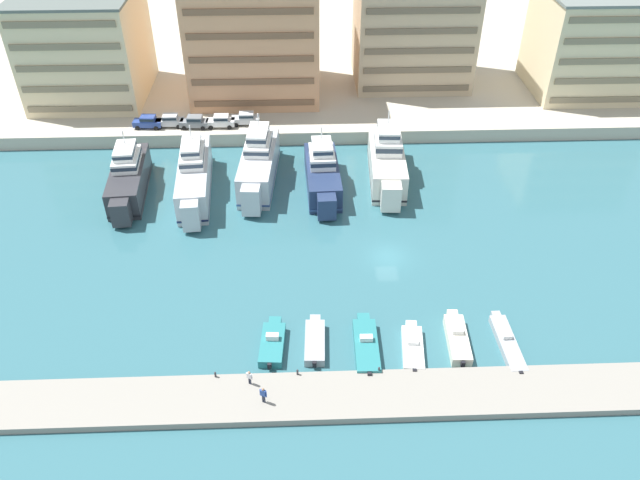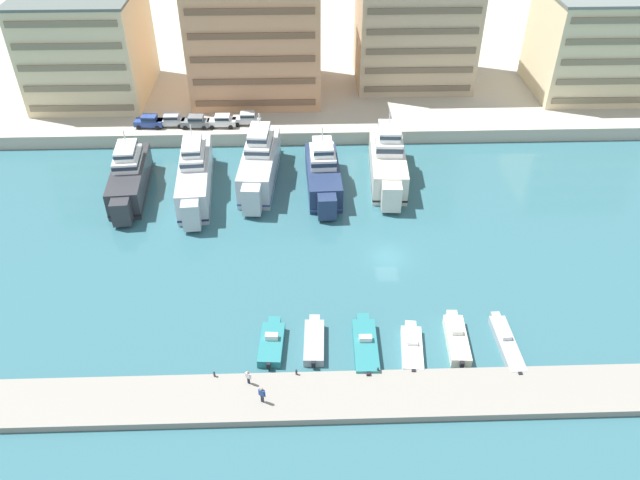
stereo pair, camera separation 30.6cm
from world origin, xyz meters
TOP-DOWN VIEW (x-y plane):
  - ground_plane at (0.00, 0.00)m, footprint 400.00×400.00m
  - quay_promenade at (0.00, 61.23)m, footprint 180.00×70.00m
  - pier_dock at (0.00, -19.60)m, footprint 120.00×5.18m
  - yacht_charcoal_far_left at (-31.56, 14.39)m, footprint 4.92×15.97m
  - yacht_silver_left at (-23.20, 14.28)m, footprint 4.87×18.32m
  - yacht_silver_mid_left at (-15.10, 16.71)m, footprint 5.19×17.41m
  - yacht_navy_center_left at (-6.83, 14.58)m, footprint 4.52×15.11m
  - yacht_ivory_center at (1.73, 16.62)m, footprint 5.16×16.51m
  - motorboat_teal_far_left at (-12.69, -13.16)m, footprint 2.51×6.37m
  - motorboat_grey_left at (-8.68, -13.07)m, footprint 2.10×6.42m
  - motorboat_teal_mid_left at (-3.88, -13.83)m, footprint 2.32×7.86m
  - motorboat_white_center_left at (0.48, -14.15)m, footprint 2.49×6.56m
  - motorboat_cream_center at (4.87, -13.30)m, footprint 2.20×7.02m
  - motorboat_grey_center_right at (9.54, -13.91)m, footprint 1.77×8.18m
  - car_blue_far_left at (-31.61, 28.86)m, footprint 4.21×2.14m
  - car_silver_left at (-28.48, 29.12)m, footprint 4.10×1.93m
  - car_grey_mid_left at (-24.86, 28.58)m, footprint 4.18×2.09m
  - car_white_center_left at (-21.05, 28.67)m, footprint 4.14×2.00m
  - car_silver_center at (-17.45, 29.37)m, footprint 4.10×1.93m
  - apartment_block_far_left at (-42.04, 41.18)m, footprint 16.95×18.22m
  - apartment_block_left at (-16.30, 41.22)m, footprint 19.93×16.86m
  - apartment_block_mid_left at (8.86, 44.66)m, footprint 18.60×14.06m
  - apartment_block_center_left at (36.81, 40.08)m, footprint 18.31×15.34m
  - pedestrian_near_edge at (-13.25, -20.19)m, footprint 0.62×0.43m
  - pedestrian_mid_deck at (-14.53, -18.16)m, footprint 0.54×0.39m
  - bollard_west at (-17.64, -17.26)m, footprint 0.20×0.20m
  - bollard_west_mid at (-10.36, -17.26)m, footprint 0.20×0.20m
  - bollard_east_mid at (-3.08, -17.26)m, footprint 0.20×0.20m

SIDE VIEW (x-z plane):
  - ground_plane at x=0.00m, z-range 0.00..0.00m
  - pier_dock at x=0.00m, z-range 0.00..0.70m
  - motorboat_grey_center_right at x=9.54m, z-range -0.20..0.96m
  - motorboat_white_center_left at x=0.48m, z-range -0.16..0.95m
  - motorboat_grey_left at x=-8.68m, z-range 0.00..0.90m
  - motorboat_teal_far_left at x=-12.69m, z-range -0.25..1.20m
  - motorboat_teal_mid_left at x=-3.88m, z-range -0.24..1.24m
  - motorboat_cream_center at x=4.87m, z-range -0.22..1.31m
  - quay_promenade at x=0.00m, z-range 0.00..1.97m
  - bollard_west at x=-17.64m, z-range 0.72..1.33m
  - bollard_west_mid at x=-10.36m, z-range 0.72..1.33m
  - bollard_east_mid at x=-3.08m, z-range 0.72..1.33m
  - pedestrian_mid_deck at x=-14.53m, z-range 0.84..2.41m
  - pedestrian_near_edge at x=-13.25m, z-range 0.86..2.63m
  - yacht_navy_center_left at x=-6.83m, z-range -1.72..6.15m
  - yacht_charcoal_far_left at x=-31.56m, z-range -1.67..6.19m
  - yacht_silver_left at x=-23.20m, z-range -1.68..6.71m
  - yacht_silver_mid_left at x=-15.10m, z-range -1.74..6.94m
  - yacht_ivory_center at x=1.73m, z-range -1.82..7.08m
  - car_blue_far_left at x=-31.61m, z-range 2.05..3.85m
  - car_silver_left at x=-28.48m, z-range 2.05..3.85m
  - car_grey_mid_left at x=-24.86m, z-range 2.05..3.85m
  - car_white_center_left at x=-21.05m, z-range 2.05..3.85m
  - car_silver_center at x=-17.45m, z-range 2.05..3.85m
  - apartment_block_center_left at x=36.81m, z-range 1.03..18.52m
  - apartment_block_far_left at x=-42.04m, z-range 1.02..18.95m
  - apartment_block_left at x=-16.30m, z-range 1.02..23.64m
  - apartment_block_mid_left at x=8.86m, z-range 1.03..24.47m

